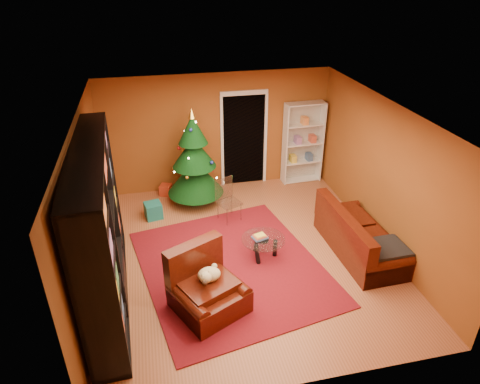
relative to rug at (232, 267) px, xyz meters
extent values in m
cube|color=brown|center=(0.30, 0.31, -0.03)|extent=(5.00, 5.50, 0.05)
cube|color=silver|center=(0.30, 0.31, 2.62)|extent=(5.00, 5.50, 0.05)
cube|color=brown|center=(0.30, 3.09, 1.29)|extent=(5.00, 0.05, 2.60)
cube|color=brown|center=(-2.22, 0.31, 1.29)|extent=(0.05, 5.50, 2.60)
cube|color=brown|center=(2.83, 0.31, 1.29)|extent=(0.05, 5.50, 2.60)
cube|color=maroon|center=(0.00, 0.00, 0.00)|extent=(3.44, 3.82, 0.02)
cube|color=#146A66|center=(-1.23, 1.92, 0.15)|extent=(0.38, 0.38, 0.32)
cube|color=#236827|center=(-0.31, 2.31, 0.11)|extent=(0.26, 0.26, 0.24)
cube|color=#AA3019|center=(-0.92, 2.85, 0.11)|extent=(0.31, 0.31, 0.24)
camera|label=1|loc=(-1.10, -5.72, 4.61)|focal=32.00mm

